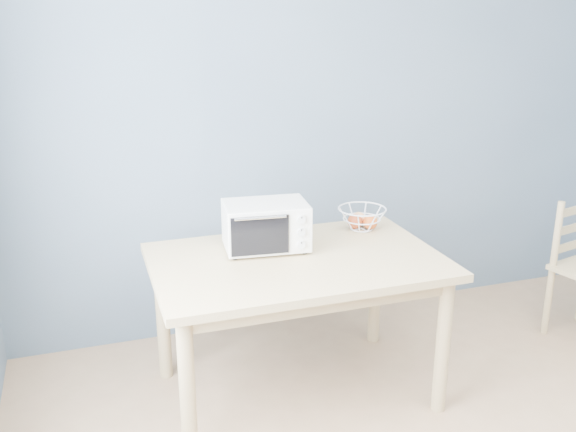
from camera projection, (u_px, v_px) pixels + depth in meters
name	position (u px, v px, depth m)	size (l,w,h in m)	color
dining_table	(297.00, 277.00, 3.15)	(1.40, 0.90, 0.75)	tan
toaster_oven	(263.00, 225.00, 3.19)	(0.44, 0.33, 0.24)	silver
fruit_basket	(361.00, 218.00, 3.50)	(0.31, 0.31, 0.12)	silver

